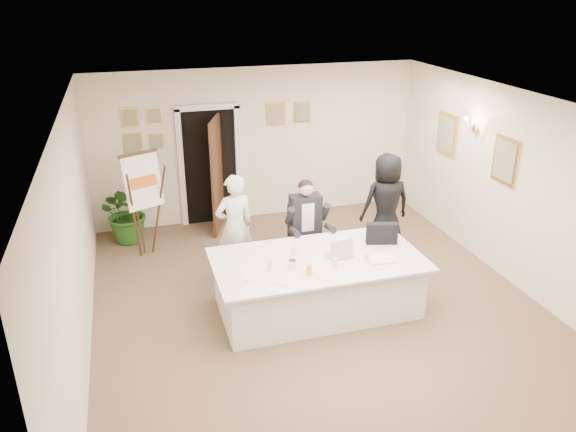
% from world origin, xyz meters
% --- Properties ---
extents(floor, '(7.00, 7.00, 0.00)m').
position_xyz_m(floor, '(0.00, 0.00, 0.00)').
color(floor, brown).
rests_on(floor, ground).
extents(ceiling, '(6.00, 7.00, 0.02)m').
position_xyz_m(ceiling, '(0.00, 0.00, 2.80)').
color(ceiling, white).
rests_on(ceiling, wall_back).
extents(wall_back, '(6.00, 0.10, 2.80)m').
position_xyz_m(wall_back, '(0.00, 3.50, 1.40)').
color(wall_back, white).
rests_on(wall_back, floor).
extents(wall_front, '(6.00, 0.10, 2.80)m').
position_xyz_m(wall_front, '(0.00, -3.50, 1.40)').
color(wall_front, white).
rests_on(wall_front, floor).
extents(wall_left, '(0.10, 7.00, 2.80)m').
position_xyz_m(wall_left, '(-3.00, 0.00, 1.40)').
color(wall_left, white).
rests_on(wall_left, floor).
extents(wall_right, '(0.10, 7.00, 2.80)m').
position_xyz_m(wall_right, '(3.00, 0.00, 1.40)').
color(wall_right, white).
rests_on(wall_right, floor).
extents(doorway, '(1.14, 0.86, 2.20)m').
position_xyz_m(doorway, '(-0.88, 3.32, 1.04)').
color(doorway, black).
rests_on(doorway, floor).
extents(pictures_back_wall, '(3.40, 0.06, 0.80)m').
position_xyz_m(pictures_back_wall, '(-0.80, 3.47, 1.85)').
color(pictures_back_wall, gold).
rests_on(pictures_back_wall, wall_back).
extents(pictures_right_wall, '(0.06, 2.20, 0.80)m').
position_xyz_m(pictures_right_wall, '(2.97, 1.20, 1.75)').
color(pictures_right_wall, gold).
rests_on(pictures_right_wall, wall_right).
extents(wall_sconce, '(0.20, 0.30, 0.24)m').
position_xyz_m(wall_sconce, '(2.90, 1.20, 2.10)').
color(wall_sconce, '#C5853F').
rests_on(wall_sconce, wall_right).
extents(conference_table, '(2.78, 1.48, 0.78)m').
position_xyz_m(conference_table, '(-0.03, 0.02, 0.39)').
color(conference_table, silver).
rests_on(conference_table, floor).
extents(seated_man, '(0.68, 0.72, 1.48)m').
position_xyz_m(seated_man, '(0.18, 1.14, 0.74)').
color(seated_man, black).
rests_on(seated_man, floor).
extents(flip_chart, '(0.62, 0.50, 1.73)m').
position_xyz_m(flip_chart, '(-2.17, 2.35, 0.80)').
color(flip_chart, '#321F10').
rests_on(flip_chart, floor).
extents(standing_man, '(0.65, 0.49, 1.62)m').
position_xyz_m(standing_man, '(-0.90, 1.27, 0.81)').
color(standing_man, silver).
rests_on(standing_man, floor).
extents(standing_woman, '(0.82, 0.54, 1.67)m').
position_xyz_m(standing_woman, '(1.63, 1.43, 0.83)').
color(standing_woman, black).
rests_on(standing_woman, floor).
extents(potted_palm, '(1.18, 1.10, 1.07)m').
position_xyz_m(potted_palm, '(-2.41, 3.03, 0.54)').
color(potted_palm, '#20521B').
rests_on(potted_palm, floor).
extents(laptop, '(0.36, 0.38, 0.28)m').
position_xyz_m(laptop, '(0.27, 0.03, 0.91)').
color(laptop, '#B7BABC').
rests_on(laptop, conference_table).
extents(laptop_bag, '(0.45, 0.23, 0.30)m').
position_xyz_m(laptop_bag, '(0.97, 0.20, 0.93)').
color(laptop_bag, black).
rests_on(laptop_bag, conference_table).
extents(paper_stack, '(0.34, 0.24, 0.03)m').
position_xyz_m(paper_stack, '(0.74, -0.28, 0.79)').
color(paper_stack, white).
rests_on(paper_stack, conference_table).
extents(plate_left, '(0.23, 0.23, 0.01)m').
position_xyz_m(plate_left, '(-0.99, -0.24, 0.78)').
color(plate_left, white).
rests_on(plate_left, conference_table).
extents(plate_mid, '(0.23, 0.23, 0.01)m').
position_xyz_m(plate_mid, '(-0.64, -0.45, 0.78)').
color(plate_mid, white).
rests_on(plate_mid, conference_table).
extents(plate_near, '(0.26, 0.26, 0.01)m').
position_xyz_m(plate_near, '(-0.12, -0.49, 0.78)').
color(plate_near, white).
rests_on(plate_near, conference_table).
extents(glass_a, '(0.06, 0.06, 0.14)m').
position_xyz_m(glass_a, '(-0.72, -0.13, 0.84)').
color(glass_a, silver).
rests_on(glass_a, conference_table).
extents(glass_b, '(0.08, 0.08, 0.14)m').
position_xyz_m(glass_b, '(0.09, -0.30, 0.84)').
color(glass_b, silver).
rests_on(glass_b, conference_table).
extents(glass_c, '(0.07, 0.07, 0.14)m').
position_xyz_m(glass_c, '(0.55, -0.25, 0.84)').
color(glass_c, silver).
rests_on(glass_c, conference_table).
extents(glass_d, '(0.07, 0.07, 0.14)m').
position_xyz_m(glass_d, '(-0.30, 0.20, 0.84)').
color(glass_d, silver).
rests_on(glass_d, conference_table).
extents(oj_glass, '(0.08, 0.08, 0.13)m').
position_xyz_m(oj_glass, '(-0.28, -0.37, 0.84)').
color(oj_glass, gold).
rests_on(oj_glass, conference_table).
extents(steel_jug, '(0.11, 0.11, 0.11)m').
position_xyz_m(steel_jug, '(-0.44, -0.15, 0.83)').
color(steel_jug, silver).
rests_on(steel_jug, conference_table).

